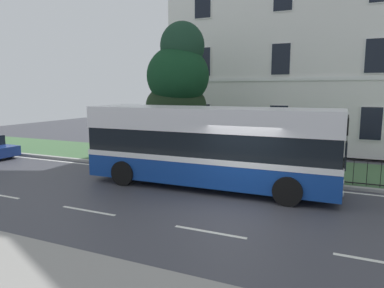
# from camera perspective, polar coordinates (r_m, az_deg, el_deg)

# --- Properties ---
(ground_plane) EXTENTS (60.00, 56.00, 0.18)m
(ground_plane) POSITION_cam_1_polar(r_m,az_deg,el_deg) (11.92, 7.67, -9.42)
(ground_plane) COLOR #3D3E45
(georgian_townhouse) EXTENTS (19.10, 8.43, 12.51)m
(georgian_townhouse) POSITION_cam_1_polar(r_m,az_deg,el_deg) (24.58, 21.57, 14.44)
(georgian_townhouse) COLOR white
(georgian_townhouse) RESTS_ON ground_plane
(iron_verge_railing) EXTENTS (18.84, 0.04, 0.97)m
(iron_verge_railing) POSITION_cam_1_polar(r_m,az_deg,el_deg) (14.77, 18.33, -3.68)
(iron_verge_railing) COLOR black
(iron_verge_railing) RESTS_ON ground_plane
(evergreen_tree) EXTENTS (3.87, 3.68, 6.94)m
(evergreen_tree) POSITION_cam_1_polar(r_m,az_deg,el_deg) (18.17, -2.03, 7.12)
(evergreen_tree) COLOR #423328
(evergreen_tree) RESTS_ON ground_plane
(single_decker_bus) EXTENTS (9.55, 2.67, 3.03)m
(single_decker_bus) POSITION_cam_1_polar(r_m,az_deg,el_deg) (13.38, 2.81, -0.24)
(single_decker_bus) COLOR navy
(single_decker_bus) RESTS_ON ground_plane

